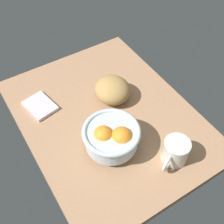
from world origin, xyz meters
TOP-DOWN VIEW (x-y plane):
  - ground_plane at (0.00, 0.00)cm, footprint 79.33×60.95cm
  - fruit_bowl at (-12.87, 6.07)cm, footprint 19.44×19.44cm
  - bread_loaf at (6.91, -6.62)cm, footprint 15.95×15.26cm
  - napkin_folded at (17.69, 19.87)cm, footprint 13.92×11.56cm
  - mug at (-27.60, -9.17)cm, footprint 8.78×12.54cm

SIDE VIEW (x-z plane):
  - ground_plane at x=0.00cm, z-range -3.00..0.00cm
  - napkin_folded at x=17.69cm, z-range 0.00..1.32cm
  - mug at x=-27.60cm, z-range 0.00..8.62cm
  - bread_loaf at x=6.91cm, z-range 0.00..8.96cm
  - fruit_bowl at x=-12.87cm, z-range 0.78..11.96cm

